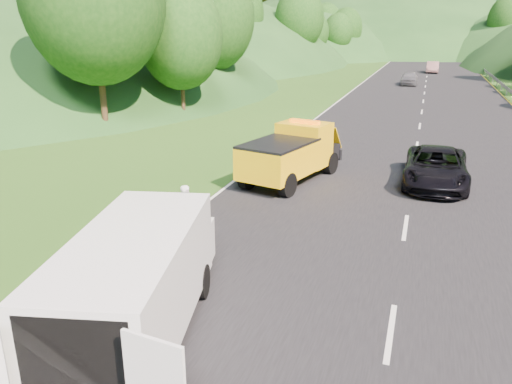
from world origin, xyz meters
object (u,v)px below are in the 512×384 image
(tow_truck, at_px, (292,153))
(child, at_px, (199,285))
(suitcase, at_px, (141,222))
(passing_suv, at_px, (434,185))
(woman, at_px, (188,234))
(white_van, at_px, (137,279))

(tow_truck, xyz_separation_m, child, (0.12, -9.21, -1.16))
(child, xyz_separation_m, suitcase, (-3.16, 2.59, 0.29))
(child, height_order, passing_suv, passing_suv)
(woman, xyz_separation_m, child, (1.66, -2.76, 0.00))
(white_van, relative_size, child, 6.13)
(tow_truck, distance_m, woman, 6.73)
(child, xyz_separation_m, passing_suv, (5.45, 10.49, 0.00))
(child, bearing_deg, tow_truck, 106.64)
(woman, bearing_deg, tow_truck, -45.21)
(suitcase, bearing_deg, woman, 6.72)
(woman, distance_m, suitcase, 1.54)
(tow_truck, relative_size, white_van, 0.85)
(suitcase, bearing_deg, white_van, -59.05)
(white_van, distance_m, child, 2.66)
(suitcase, bearing_deg, child, -39.33)
(tow_truck, relative_size, suitcase, 10.14)
(white_van, distance_m, passing_suv, 14.06)
(white_van, relative_size, suitcase, 11.99)
(woman, distance_m, passing_suv, 10.50)
(white_van, bearing_deg, tow_truck, 76.21)
(woman, relative_size, child, 1.38)
(white_van, height_order, woman, white_van)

